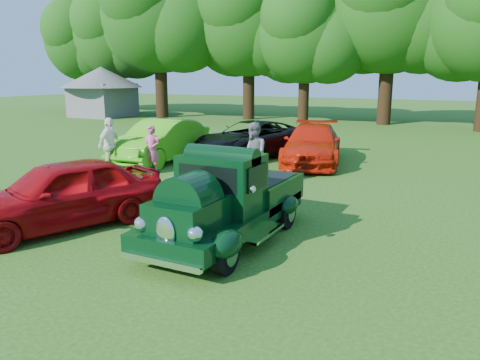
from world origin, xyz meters
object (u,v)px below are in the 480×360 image
at_px(spectator_pink, 152,150).
at_px(spectator_white, 110,145).
at_px(spectator_grey, 253,154).
at_px(hero_pickup, 227,203).
at_px(red_convertible, 61,194).
at_px(back_car_orange, 312,144).
at_px(back_car_lime, 161,141).
at_px(gazebo, 102,86).
at_px(back_car_black, 251,139).

xyz_separation_m(spectator_pink, spectator_white, (-1.42, -0.47, 0.12)).
xyz_separation_m(spectator_pink, spectator_grey, (3.80, -0.00, 0.14)).
bearing_deg(hero_pickup, red_convertible, -164.79).
xyz_separation_m(red_convertible, spectator_white, (-3.24, 5.04, 0.18)).
distance_m(red_convertible, spectator_grey, 5.86).
bearing_deg(back_car_orange, back_car_lime, -170.48).
relative_size(red_convertible, back_car_lime, 0.91).
bearing_deg(red_convertible, spectator_pink, 129.62).
bearing_deg(back_car_lime, spectator_white, -102.66).
bearing_deg(spectator_grey, spectator_pink, -126.40).
bearing_deg(gazebo, spectator_white, -46.17).
height_order(spectator_grey, gazebo, gazebo).
distance_m(back_car_orange, spectator_grey, 4.30).
xyz_separation_m(back_car_lime, spectator_pink, (1.05, -1.92, 0.01)).
xyz_separation_m(hero_pickup, spectator_white, (-6.83, 4.07, 0.17)).
bearing_deg(hero_pickup, back_car_lime, 134.98).
height_order(red_convertible, spectator_pink, spectator_pink).
xyz_separation_m(hero_pickup, spectator_grey, (-1.61, 4.54, 0.19)).
relative_size(spectator_pink, gazebo, 0.25).
height_order(hero_pickup, back_car_orange, hero_pickup).
distance_m(hero_pickup, spectator_white, 7.95).
bearing_deg(back_car_black, spectator_pink, -93.33).
bearing_deg(gazebo, spectator_pink, -42.89).
height_order(back_car_black, spectator_pink, spectator_pink).
distance_m(hero_pickup, back_car_lime, 9.13).
xyz_separation_m(spectator_grey, gazebo, (-21.10, 16.07, 1.44)).
height_order(hero_pickup, gazebo, gazebo).
bearing_deg(hero_pickup, gazebo, 137.78).
relative_size(back_car_black, gazebo, 0.82).
relative_size(hero_pickup, back_car_black, 0.87).
bearing_deg(spectator_white, back_car_black, -36.66).
bearing_deg(back_car_black, red_convertible, -72.48).
xyz_separation_m(back_car_orange, gazebo, (-21.50, 11.79, 1.67)).
relative_size(red_convertible, spectator_grey, 2.31).
bearing_deg(gazebo, back_car_lime, -41.04).
bearing_deg(back_car_lime, hero_pickup, -48.75).
bearing_deg(back_car_orange, gazebo, 136.68).
xyz_separation_m(back_car_orange, spectator_pink, (-4.21, -4.27, 0.09)).
bearing_deg(hero_pickup, spectator_grey, 109.48).
bearing_deg(back_car_lime, red_convertible, -72.66).
xyz_separation_m(back_car_black, gazebo, (-18.84, 11.64, 1.67)).
relative_size(back_car_lime, spectator_pink, 3.00).
height_order(red_convertible, spectator_white, spectator_white).
xyz_separation_m(spectator_white, gazebo, (-15.87, 16.54, 1.47)).
distance_m(back_car_lime, back_car_orange, 5.76).
relative_size(red_convertible, spectator_pink, 2.72).
relative_size(back_car_lime, back_car_black, 0.93).
height_order(spectator_white, gazebo, gazebo).
distance_m(back_car_black, spectator_pink, 4.69).
relative_size(hero_pickup, spectator_pink, 2.79).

